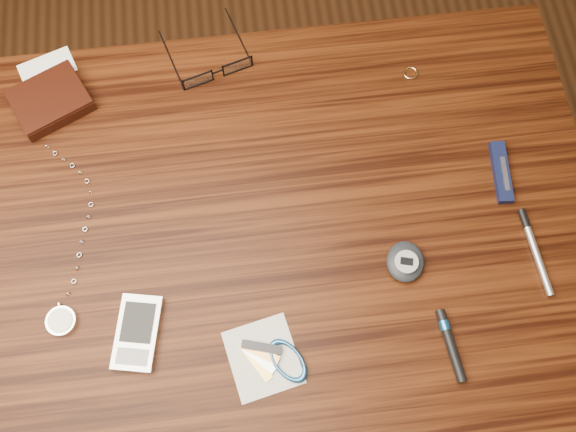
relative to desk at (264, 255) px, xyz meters
name	(u,v)px	position (x,y,z in m)	size (l,w,h in m)	color
ground	(273,331)	(0.00, 0.00, -0.65)	(3.80, 3.80, 0.00)	#472814
desk	(264,255)	(0.00, 0.00, 0.00)	(1.00, 0.70, 0.75)	#381808
wallet_and_card	(50,100)	(-0.30, 0.25, 0.11)	(0.14, 0.17, 0.02)	black
eyeglasses	(216,70)	(-0.04, 0.28, 0.11)	(0.15, 0.15, 0.03)	black
gold_ring	(410,73)	(0.26, 0.24, 0.10)	(0.02, 0.02, 0.00)	tan
pocket_watch	(62,313)	(-0.28, -0.08, 0.11)	(0.07, 0.30, 0.01)	silver
pda_phone	(137,333)	(-0.18, -0.12, 0.11)	(0.07, 0.11, 0.02)	silver
pedometer	(405,262)	(0.20, -0.07, 0.11)	(0.07, 0.07, 0.03)	black
notepad_keys	(275,359)	(0.00, -0.18, 0.11)	(0.12, 0.12, 0.01)	silver
pocket_knife	(501,172)	(0.37, 0.05, 0.11)	(0.03, 0.10, 0.01)	black
silver_pen	(533,245)	(0.38, -0.06, 0.11)	(0.02, 0.13, 0.01)	#BBBBC0
black_blue_pen	(450,343)	(0.24, -0.19, 0.11)	(0.02, 0.10, 0.01)	black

